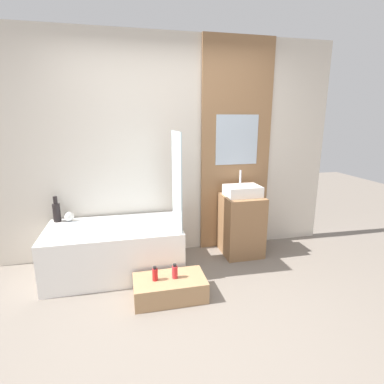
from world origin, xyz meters
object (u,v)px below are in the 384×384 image
wooden_step_bench (170,288)px  bottle_soap_secondary (175,272)px  sink (243,191)px  vase_round_light (69,216)px  bottle_soap_primary (155,274)px  bathtub (115,249)px  vase_tall_dark (57,211)px

wooden_step_bench → bottle_soap_secondary: (0.05, 0.00, 0.16)m
sink → vase_round_light: sink is taller
sink → vase_round_light: 2.04m
vase_round_light → bottle_soap_primary: bearing=-47.0°
vase_round_light → bottle_soap_secondary: size_ratio=0.77×
wooden_step_bench → bottle_soap_secondary: bearing=0.0°
bathtub → vase_tall_dark: bearing=153.5°
sink → bathtub: bearing=-174.9°
vase_round_light → bottle_soap_primary: (0.86, -0.92, -0.33)m
bathtub → vase_tall_dark: size_ratio=4.85×
bottle_soap_secondary → wooden_step_bench: bearing=180.0°
wooden_step_bench → sink: 1.46m
bottle_soap_secondary → bottle_soap_primary: bearing=180.0°
sink → bottle_soap_primary: (-1.16, -0.77, -0.55)m
vase_round_light → wooden_step_bench: bearing=-42.8°
wooden_step_bench → vase_round_light: 1.44m
vase_tall_dark → bottle_soap_primary: 1.42m
vase_round_light → bottle_soap_primary: 1.30m
vase_round_light → bathtub: bearing=-30.9°
bottle_soap_primary → bathtub: bearing=120.5°
wooden_step_bench → vase_tall_dark: size_ratio=2.31×
vase_tall_dark → vase_round_light: vase_tall_dark is taller
bathtub → vase_round_light: 0.65m
vase_round_light → bottle_soap_secondary: (1.05, -0.92, -0.32)m
wooden_step_bench → bottle_soap_primary: (-0.14, 0.00, 0.16)m
sink → vase_round_light: size_ratio=3.79×
bathtub → bottle_soap_primary: size_ratio=10.26×
wooden_step_bench → bottle_soap_secondary: size_ratio=4.72×
vase_tall_dark → bottle_soap_primary: bearing=-43.5°
sink → bottle_soap_secondary: sink is taller
sink → bottle_soap_primary: 1.49m
bottle_soap_primary → bottle_soap_secondary: (0.19, 0.00, 0.00)m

